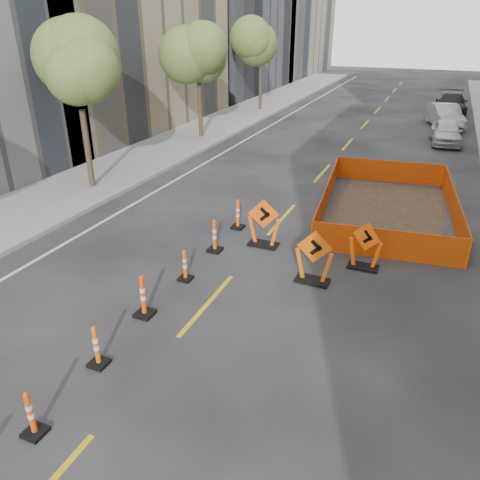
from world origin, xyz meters
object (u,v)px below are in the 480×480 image
at_px(channelizer_4, 143,296).
at_px(channelizer_7, 238,214).
at_px(channelizer_2, 30,414).
at_px(parked_car_far, 451,103).
at_px(channelizer_6, 215,236).
at_px(chevron_sign_right, 365,245).
at_px(channelizer_3, 96,346).
at_px(parked_car_mid, 445,116).
at_px(channelizer_5, 185,265).
at_px(parked_car_near, 446,132).
at_px(chevron_sign_center, 314,257).
at_px(chevron_sign_left, 264,223).

height_order(channelizer_4, channelizer_7, channelizer_4).
relative_size(channelizer_2, parked_car_far, 0.18).
bearing_deg(channelizer_6, chevron_sign_right, 8.80).
relative_size(channelizer_3, chevron_sign_right, 0.66).
bearing_deg(parked_car_mid, channelizer_6, -121.87).
bearing_deg(channelizer_5, parked_car_near, 72.33).
distance_m(channelizer_3, parked_car_near, 24.17).
bearing_deg(channelizer_6, chevron_sign_center, -11.25).
xyz_separation_m(chevron_sign_left, chevron_sign_center, (2.03, -1.60, -0.02)).
distance_m(channelizer_4, parked_car_far, 32.30).
relative_size(channelizer_4, channelizer_5, 1.20).
bearing_deg(parked_car_far, channelizer_2, -101.90).
height_order(channelizer_5, channelizer_6, channelizer_6).
height_order(channelizer_2, parked_car_mid, parked_car_mid).
relative_size(channelizer_2, channelizer_5, 1.02).
distance_m(channelizer_7, parked_car_mid, 21.39).
height_order(channelizer_6, parked_car_near, parked_car_near).
distance_m(channelizer_5, parked_car_mid, 25.05).
relative_size(channelizer_4, channelizer_6, 1.04).
height_order(chevron_sign_left, parked_car_far, chevron_sign_left).
bearing_deg(channelizer_5, channelizer_4, -92.47).
bearing_deg(chevron_sign_left, parked_car_near, 60.09).
relative_size(channelizer_2, channelizer_7, 0.90).
relative_size(chevron_sign_right, parked_car_mid, 0.33).
height_order(channelizer_3, parked_car_mid, parked_car_mid).
bearing_deg(channelizer_3, channelizer_4, 93.71).
distance_m(channelizer_2, chevron_sign_center, 7.62).
bearing_deg(channelizer_4, chevron_sign_right, 44.97).
relative_size(channelizer_6, parked_car_near, 0.27).
bearing_deg(parked_car_far, channelizer_6, -104.89).
bearing_deg(chevron_sign_right, channelizer_7, -171.76).
height_order(channelizer_7, chevron_sign_left, chevron_sign_left).
bearing_deg(channelizer_7, channelizer_3, -89.31).
height_order(channelizer_6, channelizer_7, channelizer_6).
xyz_separation_m(channelizer_6, chevron_sign_center, (3.28, -0.65, 0.24)).
relative_size(channelizer_6, chevron_sign_right, 0.73).
xyz_separation_m(channelizer_6, channelizer_7, (-0.03, 1.90, -0.01)).
relative_size(channelizer_7, chevron_sign_right, 0.72).
bearing_deg(channelizer_7, channelizer_2, -88.67).
height_order(channelizer_5, parked_car_far, parked_car_far).
height_order(channelizer_4, channelizer_6, channelizer_4).
distance_m(channelizer_5, parked_car_far, 30.42).
xyz_separation_m(parked_car_near, parked_car_far, (0.11, 10.20, 0.10)).
bearing_deg(channelizer_2, chevron_sign_center, 66.02).
distance_m(chevron_sign_left, parked_car_far, 27.38).
bearing_deg(channelizer_4, channelizer_3, -86.29).
distance_m(channelizer_2, channelizer_3, 1.91).
height_order(channelizer_7, chevron_sign_center, chevron_sign_center).
bearing_deg(channelizer_7, parked_car_far, 76.17).
height_order(channelizer_2, channelizer_5, channelizer_2).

